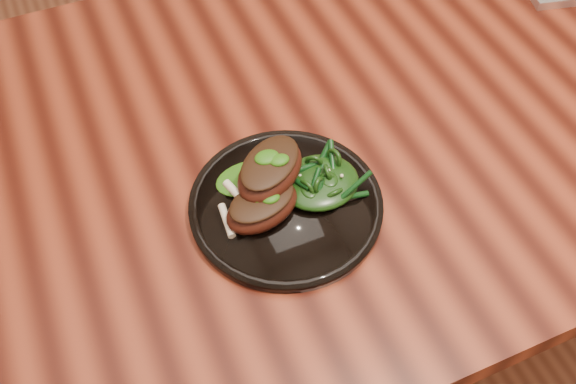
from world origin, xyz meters
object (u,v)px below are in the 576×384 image
(desk, at_px, (434,118))
(lamb_chop_front, at_px, (262,206))
(plate, at_px, (286,205))
(greens_heap, at_px, (320,179))

(desk, height_order, lamb_chop_front, lamb_chop_front)
(plate, xyz_separation_m, lamb_chop_front, (-0.04, -0.01, 0.03))
(plate, bearing_deg, lamb_chop_front, -166.28)
(desk, bearing_deg, lamb_chop_front, -158.70)
(plate, bearing_deg, greens_heap, 5.19)
(lamb_chop_front, bearing_deg, desk, 21.30)
(lamb_chop_front, relative_size, greens_heap, 1.08)
(desk, distance_m, plate, 0.34)
(desk, height_order, greens_heap, greens_heap)
(lamb_chop_front, bearing_deg, greens_heap, 8.87)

